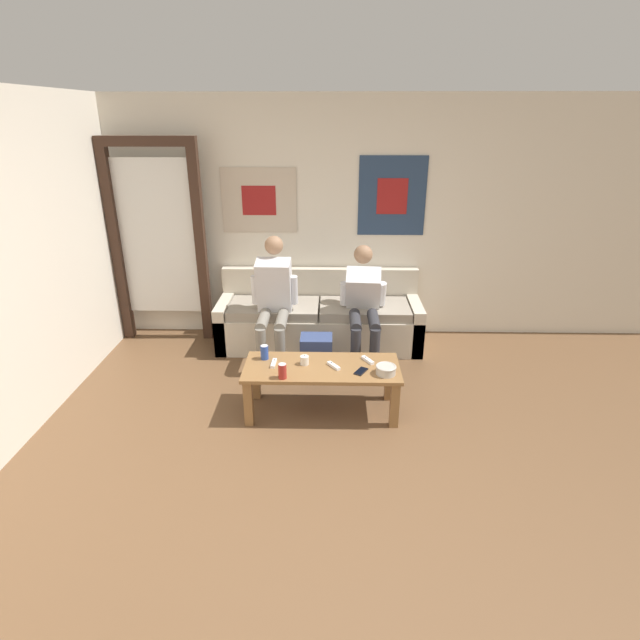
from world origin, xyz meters
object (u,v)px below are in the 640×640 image
(drink_can_blue, at_px, (265,352))
(cell_phone, at_px, (361,371))
(ceramic_bowl, at_px, (386,369))
(pillar_candle, at_px, (305,360))
(game_controller_near_right, at_px, (368,360))
(game_controller_near_left, at_px, (274,363))
(couch, at_px, (319,320))
(drink_can_red, at_px, (282,371))
(coffee_table, at_px, (322,374))
(person_seated_teen, at_px, (364,301))
(backpack, at_px, (316,358))
(game_controller_far_center, at_px, (334,366))
(person_seated_adult, at_px, (274,298))

(drink_can_blue, bearing_deg, cell_phone, -14.81)
(ceramic_bowl, relative_size, cell_phone, 1.10)
(pillar_candle, height_order, game_controller_near_right, pillar_candle)
(ceramic_bowl, distance_m, game_controller_near_right, 0.25)
(pillar_candle, relative_size, game_controller_near_left, 0.60)
(couch, xyz_separation_m, drink_can_red, (-0.25, -1.57, 0.21))
(drink_can_red, distance_m, game_controller_near_left, 0.25)
(coffee_table, distance_m, ceramic_bowl, 0.54)
(person_seated_teen, height_order, drink_can_red, person_seated_teen)
(backpack, height_order, drink_can_red, drink_can_red)
(game_controller_near_right, relative_size, game_controller_far_center, 1.03)
(ceramic_bowl, height_order, game_controller_near_right, ceramic_bowl)
(coffee_table, bearing_deg, game_controller_near_left, 177.00)
(backpack, distance_m, game_controller_far_center, 0.69)
(pillar_candle, distance_m, game_controller_near_left, 0.26)
(game_controller_near_left, bearing_deg, backpack, 60.44)
(couch, relative_size, person_seated_teen, 1.95)
(game_controller_near_left, xyz_separation_m, game_controller_near_right, (0.78, 0.08, 0.00))
(pillar_candle, distance_m, game_controller_near_right, 0.53)
(person_seated_teen, bearing_deg, backpack, -136.68)
(backpack, distance_m, game_controller_near_left, 0.72)
(couch, xyz_separation_m, game_controller_far_center, (0.15, -1.38, 0.16))
(couch, height_order, cell_phone, couch)
(game_controller_near_left, bearing_deg, pillar_candle, 2.24)
(coffee_table, xyz_separation_m, drink_can_red, (-0.30, -0.21, 0.14))
(pillar_candle, relative_size, cell_phone, 0.58)
(cell_phone, bearing_deg, drink_can_red, -169.39)
(couch, xyz_separation_m, ceramic_bowl, (0.56, -1.48, 0.19))
(person_seated_adult, xyz_separation_m, ceramic_bowl, (1.01, -1.11, -0.19))
(game_controller_near_left, bearing_deg, cell_phone, -8.74)
(backpack, relative_size, ceramic_bowl, 2.48)
(coffee_table, bearing_deg, person_seated_teen, 69.15)
(couch, bearing_deg, pillar_candle, -93.91)
(couch, xyz_separation_m, game_controller_near_right, (0.44, -1.27, 0.16))
(person_seated_adult, height_order, game_controller_near_right, person_seated_adult)
(drink_can_blue, distance_m, game_controller_near_right, 0.87)
(person_seated_teen, bearing_deg, coffee_table, -110.85)
(backpack, distance_m, ceramic_bowl, 0.97)
(couch, relative_size, drink_can_red, 17.39)
(person_seated_adult, xyz_separation_m, backpack, (0.43, -0.38, -0.47))
(person_seated_adult, xyz_separation_m, game_controller_far_center, (0.60, -1.00, -0.22))
(coffee_table, xyz_separation_m, drink_can_blue, (-0.49, 0.12, 0.14))
(pillar_candle, height_order, game_controller_far_center, pillar_candle)
(drink_can_blue, distance_m, game_controller_far_center, 0.60)
(game_controller_near_right, bearing_deg, couch, 108.94)
(coffee_table, xyz_separation_m, backpack, (-0.06, 0.61, -0.16))
(cell_phone, bearing_deg, drink_can_blue, 165.19)
(backpack, height_order, cell_phone, cell_phone)
(person_seated_adult, bearing_deg, couch, 40.02)
(coffee_table, height_order, person_seated_adult, person_seated_adult)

